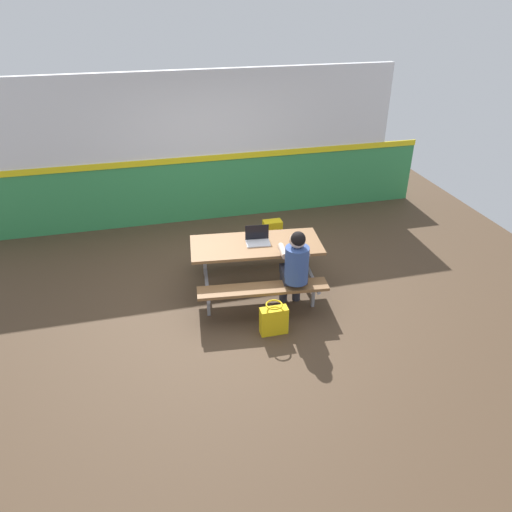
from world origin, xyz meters
TOP-DOWN VIEW (x-y plane):
  - ground_plane at (0.00, 0.00)m, footprint 10.00×10.00m
  - accent_backdrop at (0.00, 2.57)m, footprint 8.00×0.14m
  - picnic_table_main at (0.26, 0.00)m, footprint 1.82×1.71m
  - student_nearer at (0.62, -0.60)m, footprint 0.39×0.54m
  - laptop_silver at (0.29, 0.03)m, footprint 0.34×0.25m
  - backpack_dark at (0.84, 1.25)m, footprint 0.30×0.22m
  - tote_bag_bright at (0.24, -0.99)m, footprint 0.34×0.21m

SIDE VIEW (x-z plane):
  - ground_plane at x=0.00m, z-range -0.02..0.00m
  - tote_bag_bright at x=0.24m, z-range -0.02..0.41m
  - backpack_dark at x=0.84m, z-range 0.00..0.44m
  - picnic_table_main at x=0.26m, z-range 0.20..0.94m
  - student_nearer at x=0.62m, z-range 0.10..1.31m
  - laptop_silver at x=0.29m, z-range 0.67..0.90m
  - accent_backdrop at x=0.00m, z-range -0.05..2.55m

